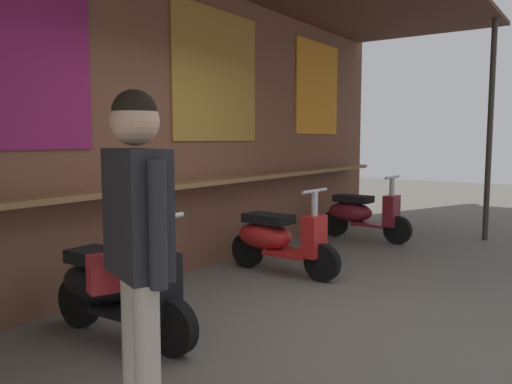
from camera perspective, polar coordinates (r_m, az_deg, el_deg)
The scene contains 6 objects.
ground_plane at distance 4.31m, azimuth 6.43°, elevation -14.33°, with size 29.79×29.79×0.00m, color #605B54.
market_stall_facade at distance 5.16m, azimuth -11.67°, elevation 10.09°, with size 10.64×2.72×3.30m.
scooter_black at distance 4.01m, azimuth -15.62°, elevation -10.23°, with size 0.46×1.40×0.97m.
scooter_red at distance 5.69m, azimuth 2.35°, elevation -5.22°, with size 0.47×1.40×0.97m.
scooter_maroon at distance 7.72m, azimuth 11.61°, elevation -2.37°, with size 0.47×1.40×0.97m.
shopper_with_handbag at distance 2.48m, azimuth -13.30°, elevation -4.33°, with size 0.41×0.67×1.72m.
Camera 1 is at (-3.57, -1.90, 1.49)m, focal length 35.68 mm.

